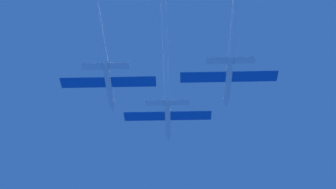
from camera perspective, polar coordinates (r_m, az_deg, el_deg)
jet_lead at (r=78.89m, az=-0.41°, el=7.35°), size 17.95×68.05×2.97m
jet_left_wing at (r=74.58m, az=-9.14°, el=11.34°), size 17.95×61.30×2.97m
jet_right_wing at (r=74.42m, az=8.55°, el=11.09°), size 17.95×57.13×2.97m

